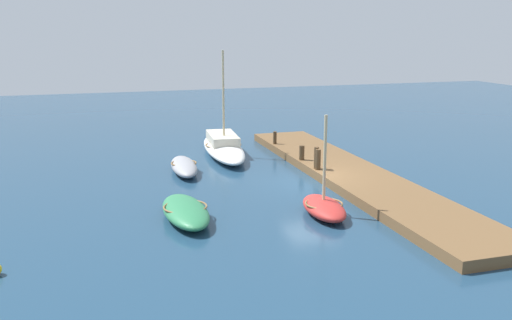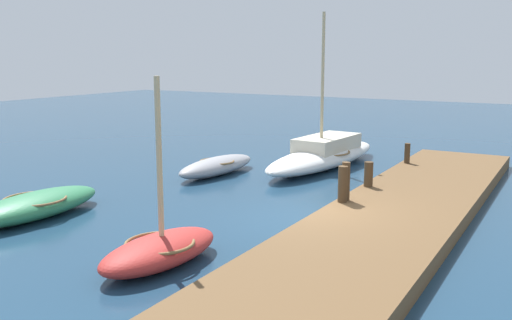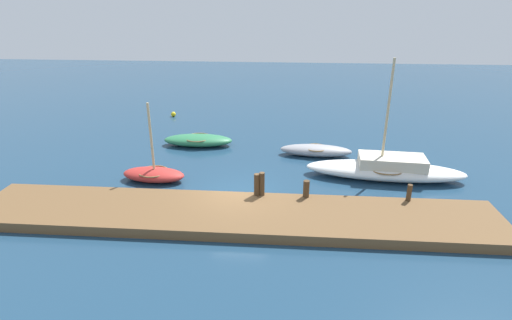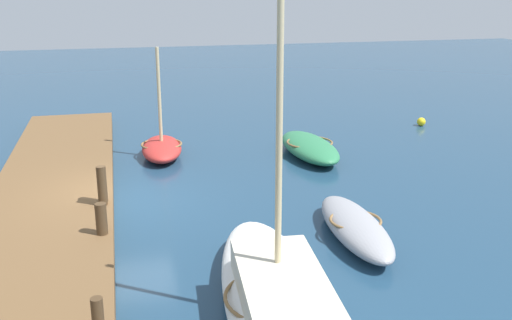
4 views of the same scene
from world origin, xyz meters
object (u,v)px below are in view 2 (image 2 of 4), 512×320
rowboat_red (160,249)px  mooring_post_west (343,184)px  mooring_post_east (407,153)px  sailboat_white (324,154)px  mooring_post_mid_west (346,181)px  rowboat_grey (217,166)px  mooring_post_mid_east (369,174)px  motorboat_green (35,205)px

rowboat_red → mooring_post_west: bearing=-16.1°
mooring_post_east → sailboat_white: bearing=94.2°
mooring_post_mid_west → mooring_post_east: size_ratio=1.45×
rowboat_grey → mooring_post_mid_east: size_ratio=5.44×
mooring_post_mid_east → rowboat_red: bearing=165.0°
rowboat_grey → mooring_post_east: size_ratio=5.60×
rowboat_grey → mooring_post_west: 6.81m
rowboat_grey → mooring_post_east: mooring_post_east is taller
motorboat_green → sailboat_white: 11.28m
mooring_post_mid_east → mooring_post_east: size_ratio=1.03×
sailboat_white → mooring_post_mid_east: (-4.14, -3.23, 0.30)m
sailboat_white → rowboat_red: bearing=-169.5°
motorboat_green → sailboat_white: (10.52, -4.07, 0.17)m
rowboat_red → mooring_post_mid_west: (5.56, -2.01, 0.60)m
rowboat_red → mooring_post_west: rowboat_red is taller
rowboat_grey → motorboat_green: bearing=173.8°
mooring_post_west → mooring_post_mid_east: bearing=0.0°
sailboat_white → mooring_post_east: sailboat_white is taller
mooring_post_west → mooring_post_mid_east: size_ratio=1.31×
mooring_post_mid_west → rowboat_grey: bearing=65.9°
sailboat_white → motorboat_green: bearing=163.4°
sailboat_white → mooring_post_east: size_ratio=10.75×
rowboat_red → sailboat_white: size_ratio=0.50×
mooring_post_west → mooring_post_east: mooring_post_west is taller
sailboat_white → mooring_post_mid_west: size_ratio=7.41×
sailboat_white → mooring_post_west: 7.09m
motorboat_green → mooring_post_east: mooring_post_east is taller
rowboat_red → mooring_post_west: (5.34, -2.01, 0.57)m
mooring_post_mid_west → rowboat_red: bearing=160.1°
sailboat_white → mooring_post_mid_east: sailboat_white is taller
sailboat_white → rowboat_grey: (-3.34, 2.88, -0.18)m
rowboat_red → rowboat_grey: bearing=30.8°
motorboat_green → mooring_post_mid_west: 8.57m
motorboat_green → sailboat_white: sailboat_white is taller
rowboat_grey → sailboat_white: bearing=-37.6°
rowboat_red → rowboat_grey: (8.29, 4.10, -0.03)m
motorboat_green → rowboat_red: bearing=-103.2°
mooring_post_west → sailboat_white: bearing=27.2°
sailboat_white → mooring_post_mid_east: bearing=-137.5°
rowboat_grey → mooring_post_mid_east: bearing=-94.3°
sailboat_white → rowboat_grey: size_ratio=1.92×
rowboat_grey → rowboat_red: bearing=-150.5°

